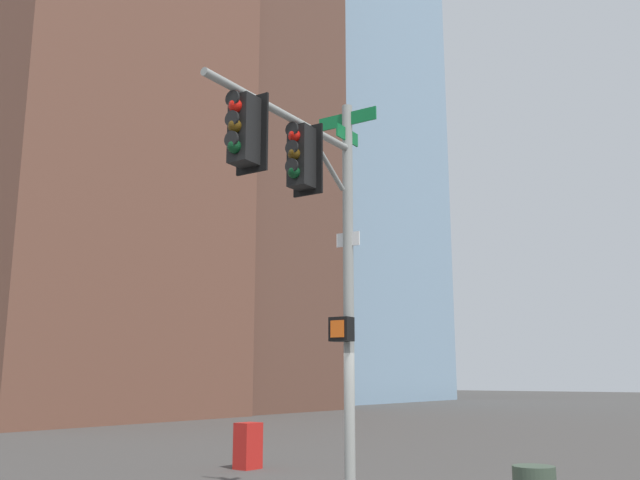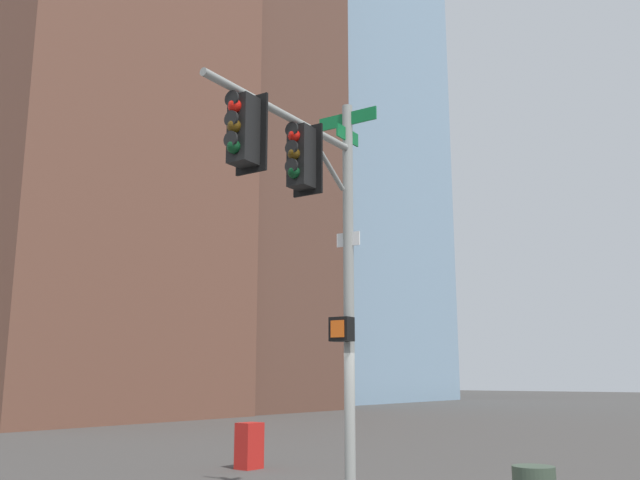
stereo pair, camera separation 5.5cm
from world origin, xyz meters
name	(u,v)px [view 2 (the right image)]	position (x,y,z in m)	size (l,w,h in m)	color
signal_pole_assembly	(308,207)	(-0.30, -0.78, 4.76)	(1.18, 4.11, 6.90)	gray
newspaper_box	(249,446)	(-5.15, 3.24, 0.53)	(0.44, 0.56, 1.05)	red
building_brick_midblock	(56,32)	(-30.71, 12.58, 23.34)	(21.44, 14.57, 46.69)	brown
building_glass_tower	(257,20)	(-37.33, 38.31, 37.85)	(27.29, 30.29, 75.70)	#7A99B2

